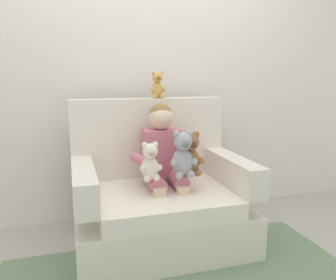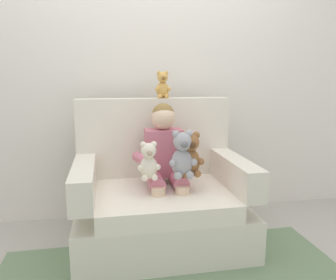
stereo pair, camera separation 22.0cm
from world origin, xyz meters
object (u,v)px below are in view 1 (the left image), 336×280
(seated_child, at_px, (164,157))
(plush_cream, at_px, (150,162))
(plush_grey, at_px, (183,155))
(plush_honey_on_backrest, at_px, (157,86))
(plush_brown, at_px, (190,155))
(armchair, at_px, (159,199))

(seated_child, bearing_deg, plush_cream, -129.66)
(plush_grey, distance_m, plush_honey_on_backrest, 0.64)
(plush_brown, distance_m, plush_honey_on_backrest, 0.64)
(plush_brown, bearing_deg, seated_child, 115.68)
(seated_child, xyz_separation_m, plush_cream, (-0.14, -0.18, 0.01))
(plush_brown, bearing_deg, armchair, 124.00)
(armchair, height_order, plush_brown, armchair)
(armchair, relative_size, plush_brown, 3.90)
(armchair, bearing_deg, plush_brown, -38.42)
(plush_cream, relative_size, plush_grey, 0.79)
(plush_brown, relative_size, plush_grey, 0.95)
(plush_brown, height_order, plush_grey, plush_grey)
(seated_child, height_order, plush_cream, seated_child)
(plush_grey, relative_size, plush_honey_on_backrest, 1.53)
(plush_brown, xyz_separation_m, plush_cream, (-0.28, -0.03, -0.02))
(armchair, relative_size, plush_grey, 3.71)
(armchair, distance_m, plush_cream, 0.38)
(plush_grey, bearing_deg, plush_cream, -159.99)
(armchair, height_order, plush_cream, armchair)
(seated_child, height_order, plush_brown, seated_child)
(plush_grey, bearing_deg, armchair, 145.14)
(seated_child, height_order, plush_grey, seated_child)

